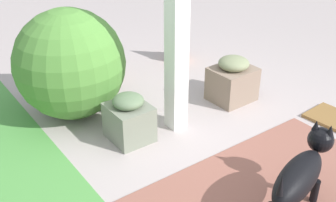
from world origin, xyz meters
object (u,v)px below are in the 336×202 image
Objects in this scene: terracotta_pot_spiky at (178,41)px; dog at (301,173)px; stone_planter_nearest at (232,80)px; terracotta_pot_tall at (98,58)px; stone_planter_mid at (129,119)px; porch_pillar at (177,9)px; round_shrub at (70,64)px.

terracotta_pot_spiky is 0.65× the size of dog.
dog reaches higher than stone_planter_nearest.
terracotta_pot_spiky is at bearing -9.71° from stone_planter_nearest.
dog is (-2.71, -0.07, 0.08)m from terracotta_pot_tall.
dog reaches higher than stone_planter_mid.
terracotta_pot_spiky is (1.23, -0.96, -0.85)m from porch_pillar.
round_shrub is (0.70, 0.19, 0.31)m from stone_planter_mid.
stone_planter_mid is at bearing 163.53° from terracotta_pot_tall.
porch_pillar is 1.00m from stone_planter_mid.
terracotta_pot_spiky is at bearing -20.41° from dog.
terracotta_pot_tall is (1.28, 0.84, 0.02)m from stone_planter_nearest.
porch_pillar is 5.07× the size of stone_planter_mid.
stone_planter_nearest is at bearing -116.02° from round_shrub.
dog is at bearing -163.14° from round_shrub.
porch_pillar is 1.60m from terracotta_pot_tall.
porch_pillar is 4.25× the size of terracotta_pot_spiky.
stone_planter_nearest is 1.59m from round_shrub.
stone_planter_nearest is 0.91× the size of terracotta_pot_spiky.
stone_planter_mid is at bearing 129.36° from terracotta_pot_spiky.
round_shrub is at bearing 136.01° from terracotta_pot_tall.
stone_planter_nearest reaches higher than stone_planter_mid.
round_shrub is 2.23m from dog.
terracotta_pot_spiky is at bearing -96.94° from terracotta_pot_tall.
terracotta_pot_spiky is 0.77× the size of terracotta_pot_tall.
stone_planter_mid is at bearing 17.62° from dog.
terracotta_pot_tall is at bearing 33.23° from stone_planter_nearest.
terracotta_pot_spiky is at bearing -50.64° from stone_planter_mid.
terracotta_pot_tall is at bearing 83.06° from terracotta_pot_spiky.
stone_planter_mid is 1.83m from terracotta_pot_spiky.
terracotta_pot_tall is at bearing 3.03° from porch_pillar.
round_shrub is (0.69, 1.41, 0.29)m from stone_planter_nearest.
round_shrub is 0.87m from terracotta_pot_tall.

